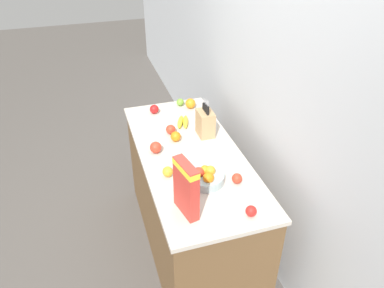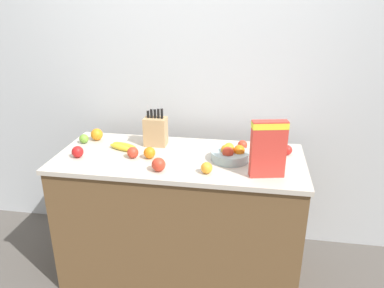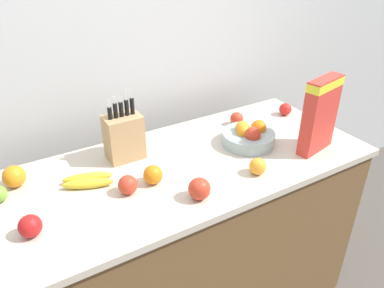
{
  "view_description": "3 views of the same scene",
  "coord_description": "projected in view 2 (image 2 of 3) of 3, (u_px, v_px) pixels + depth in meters",
  "views": [
    {
      "loc": [
        2.08,
        -0.63,
        2.44
      ],
      "look_at": [
        0.03,
        0.0,
        1.01
      ],
      "focal_mm": 35.0,
      "sensor_mm": 36.0,
      "label": 1
    },
    {
      "loc": [
        0.45,
        -2.2,
        1.9
      ],
      "look_at": [
        0.08,
        0.06,
        0.99
      ],
      "focal_mm": 35.0,
      "sensor_mm": 36.0,
      "label": 2
    },
    {
      "loc": [
        -0.67,
        -1.17,
        1.78
      ],
      "look_at": [
        0.04,
        0.03,
        0.99
      ],
      "focal_mm": 35.0,
      "sensor_mm": 36.0,
      "label": 3
    }
  ],
  "objects": [
    {
      "name": "apple_rightmost",
      "position": [
        133.0,
        152.0,
        2.42
      ],
      "size": [
        0.07,
        0.07,
        0.07
      ],
      "primitive_type": "sphere",
      "color": "red",
      "rests_on": "counter"
    },
    {
      "name": "wall_back",
      "position": [
        193.0,
        81.0,
        2.83
      ],
      "size": [
        9.0,
        0.06,
        2.6
      ],
      "color": "silver",
      "rests_on": "ground_plane"
    },
    {
      "name": "orange_back_center",
      "position": [
        97.0,
        134.0,
        2.71
      ],
      "size": [
        0.09,
        0.09,
        0.09
      ],
      "primitive_type": "sphere",
      "color": "orange",
      "rests_on": "counter"
    },
    {
      "name": "orange_front_center",
      "position": [
        207.0,
        168.0,
        2.21
      ],
      "size": [
        0.07,
        0.07,
        0.07
      ],
      "primitive_type": "sphere",
      "color": "orange",
      "rests_on": "counter"
    },
    {
      "name": "apple_leftmost",
      "position": [
        159.0,
        165.0,
        2.23
      ],
      "size": [
        0.08,
        0.08,
        0.08
      ],
      "primitive_type": "sphere",
      "color": "red",
      "rests_on": "counter"
    },
    {
      "name": "orange_near_bowl",
      "position": [
        149.0,
        153.0,
        2.41
      ],
      "size": [
        0.08,
        0.08,
        0.08
      ],
      "primitive_type": "sphere",
      "color": "orange",
      "rests_on": "counter"
    },
    {
      "name": "apple_middle",
      "position": [
        78.0,
        152.0,
        2.42
      ],
      "size": [
        0.08,
        0.08,
        0.08
      ],
      "primitive_type": "sphere",
      "color": "red",
      "rests_on": "counter"
    },
    {
      "name": "apple_near_bananas",
      "position": [
        287.0,
        150.0,
        2.47
      ],
      "size": [
        0.07,
        0.07,
        0.07
      ],
      "primitive_type": "sphere",
      "color": "red",
      "rests_on": "counter"
    },
    {
      "name": "apple_by_knife_block",
      "position": [
        84.0,
        139.0,
        2.66
      ],
      "size": [
        0.07,
        0.07,
        0.07
      ],
      "primitive_type": "sphere",
      "color": "#6B9E33",
      "rests_on": "counter"
    },
    {
      "name": "banana_bunch",
      "position": [
        123.0,
        146.0,
        2.56
      ],
      "size": [
        0.21,
        0.14,
        0.04
      ],
      "rotation": [
        0.0,
        0.0,
        6.01
      ],
      "color": "yellow",
      "rests_on": "counter"
    },
    {
      "name": "ground_plane",
      "position": [
        181.0,
        269.0,
        2.79
      ],
      "size": [
        14.0,
        14.0,
        0.0
      ],
      "primitive_type": "plane",
      "color": "#514C47"
    },
    {
      "name": "counter",
      "position": [
        180.0,
        216.0,
        2.62
      ],
      "size": [
        1.62,
        0.7,
        0.92
      ],
      "color": "brown",
      "rests_on": "ground_plane"
    },
    {
      "name": "fruit_bowl",
      "position": [
        230.0,
        154.0,
        2.38
      ],
      "size": [
        0.24,
        0.24,
        0.11
      ],
      "color": "#99B2B7",
      "rests_on": "counter"
    },
    {
      "name": "apple_rear",
      "position": [
        242.0,
        145.0,
        2.55
      ],
      "size": [
        0.07,
        0.07,
        0.07
      ],
      "primitive_type": "sphere",
      "color": "red",
      "rests_on": "counter"
    },
    {
      "name": "knife_block",
      "position": [
        156.0,
        131.0,
        2.61
      ],
      "size": [
        0.15,
        0.11,
        0.31
      ],
      "color": "tan",
      "rests_on": "counter"
    },
    {
      "name": "cereal_box",
      "position": [
        268.0,
        147.0,
        2.12
      ],
      "size": [
        0.21,
        0.1,
        0.34
      ],
      "rotation": [
        0.0,
        0.0,
        0.21
      ],
      "color": "red",
      "rests_on": "counter"
    }
  ]
}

